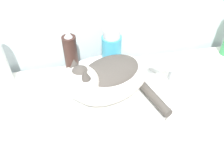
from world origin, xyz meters
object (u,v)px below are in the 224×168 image
object	(u,v)px
mouthwash_bottle	(112,51)
hairspray_can_black	(71,55)
faucet	(173,70)
cat	(107,78)

from	to	relation	value
mouthwash_bottle	hairspray_can_black	distance (m)	0.15
faucet	mouthwash_bottle	size ratio (longest dim) A/B	0.72
cat	hairspray_can_black	distance (m)	0.22
cat	faucet	xyz separation A→B (m)	(0.25, 0.06, -0.05)
faucet	mouthwash_bottle	bearing A→B (deg)	-45.62
mouthwash_bottle	hairspray_can_black	bearing A→B (deg)	180.00
mouthwash_bottle	faucet	bearing A→B (deg)	-33.99
hairspray_can_black	mouthwash_bottle	bearing A→B (deg)	0.00
mouthwash_bottle	hairspray_can_black	world-z (taller)	hairspray_can_black
faucet	mouthwash_bottle	xyz separation A→B (m)	(-0.20, 0.13, 0.02)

